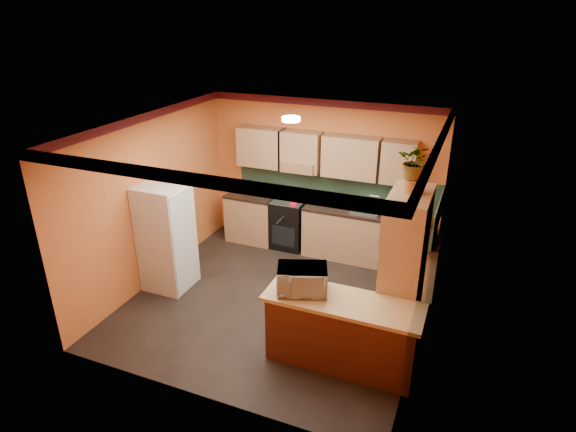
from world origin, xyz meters
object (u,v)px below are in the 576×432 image
object	(u,v)px
stove	(289,223)
pantry	(403,271)
microwave	(302,279)
breakfast_bar	(341,334)
base_cabinets_back	(322,229)
fridge	(166,237)

from	to	relation	value
stove	pantry	world-z (taller)	pantry
microwave	breakfast_bar	bearing A→B (deg)	-20.24
base_cabinets_back	stove	bearing A→B (deg)	-180.00
microwave	fridge	bearing A→B (deg)	142.99
pantry	microwave	size ratio (longest dim) A/B	3.52
pantry	breakfast_bar	world-z (taller)	pantry
stove	base_cabinets_back	bearing A→B (deg)	0.00
fridge	pantry	world-z (taller)	pantry
fridge	breakfast_bar	world-z (taller)	fridge
stove	fridge	size ratio (longest dim) A/B	0.54
fridge	microwave	world-z (taller)	fridge
fridge	pantry	xyz separation A→B (m)	(3.60, -0.01, 0.20)
base_cabinets_back	microwave	bearing A→B (deg)	-76.69
stove	breakfast_bar	world-z (taller)	stove
pantry	fridge	bearing A→B (deg)	179.83
base_cabinets_back	pantry	size ratio (longest dim) A/B	1.74
stove	fridge	xyz separation A→B (m)	(-1.24, -2.00, 0.39)
stove	fridge	bearing A→B (deg)	-121.91
pantry	microwave	xyz separation A→B (m)	(-1.08, -0.75, 0.05)
stove	pantry	xyz separation A→B (m)	(2.36, -2.01, 0.59)
microwave	stove	bearing A→B (deg)	94.62
base_cabinets_back	fridge	size ratio (longest dim) A/B	2.15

